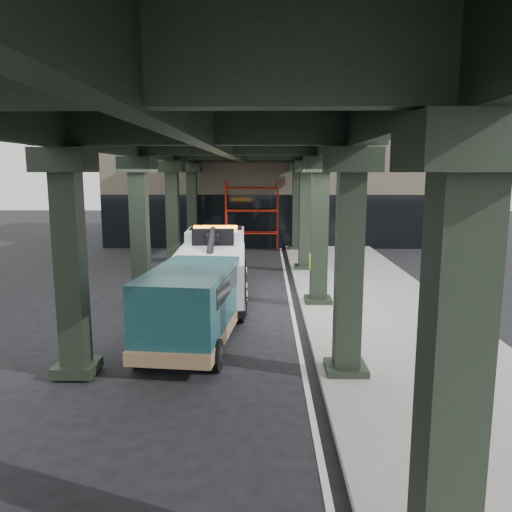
# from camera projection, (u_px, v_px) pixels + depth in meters

# --- Properties ---
(ground) EXTENTS (90.00, 90.00, 0.00)m
(ground) POSITION_uv_depth(u_px,v_px,m) (238.00, 323.00, 15.07)
(ground) COLOR black
(ground) RESTS_ON ground
(sidewalk) EXTENTS (5.00, 40.00, 0.15)m
(sidewalk) POSITION_uv_depth(u_px,v_px,m) (374.00, 304.00, 16.95)
(sidewalk) COLOR gray
(sidewalk) RESTS_ON ground
(lane_stripe) EXTENTS (0.12, 38.00, 0.01)m
(lane_stripe) POSITION_uv_depth(u_px,v_px,m) (291.00, 306.00, 17.01)
(lane_stripe) COLOR silver
(lane_stripe) RESTS_ON ground
(viaduct) EXTENTS (7.40, 32.00, 6.40)m
(viaduct) POSITION_uv_depth(u_px,v_px,m) (228.00, 142.00, 16.15)
(viaduct) COLOR black
(viaduct) RESTS_ON ground
(building) EXTENTS (22.00, 10.00, 8.00)m
(building) POSITION_uv_depth(u_px,v_px,m) (283.00, 180.00, 34.09)
(building) COLOR #C6B793
(building) RESTS_ON ground
(scaffolding) EXTENTS (3.08, 0.88, 4.00)m
(scaffolding) POSITION_uv_depth(u_px,v_px,m) (252.00, 214.00, 29.16)
(scaffolding) COLOR #AC210D
(scaffolding) RESTS_ON ground
(tow_truck) EXTENTS (2.63, 8.00, 2.59)m
(tow_truck) POSITION_uv_depth(u_px,v_px,m) (213.00, 264.00, 17.83)
(tow_truck) COLOR black
(tow_truck) RESTS_ON ground
(towed_van) EXTENTS (2.50, 5.35, 2.10)m
(towed_van) POSITION_uv_depth(u_px,v_px,m) (193.00, 304.00, 12.96)
(towed_van) COLOR #11383D
(towed_van) RESTS_ON ground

